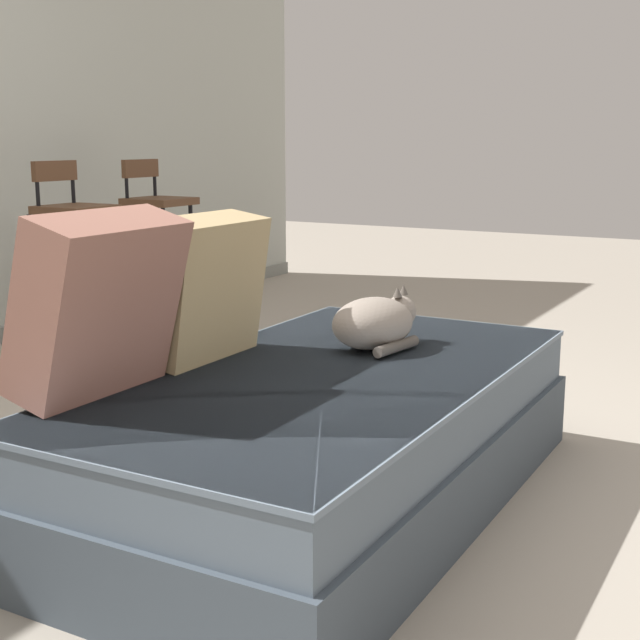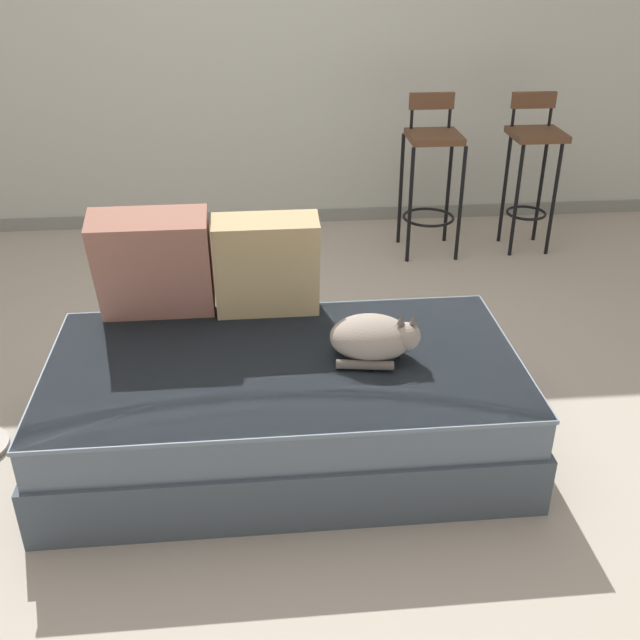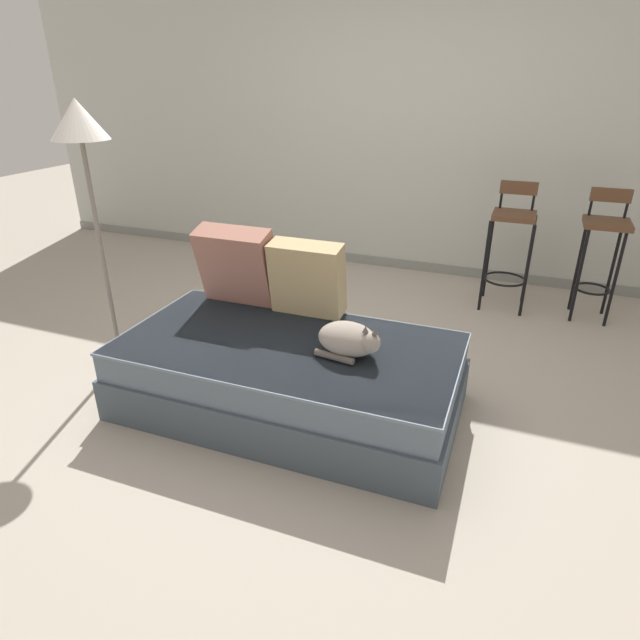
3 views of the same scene
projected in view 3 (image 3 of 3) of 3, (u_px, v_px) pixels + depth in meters
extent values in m
plane|color=#A89E8E|center=(315.00, 374.00, 3.44)|extent=(16.00, 16.00, 0.00)
cube|color=#B7BCB2|center=(408.00, 128.00, 4.78)|extent=(8.00, 0.10, 2.60)
cube|color=gray|center=(398.00, 263.00, 5.27)|extent=(8.00, 0.02, 0.09)
cube|color=#44505B|center=(289.00, 389.00, 3.05)|extent=(1.88, 1.01, 0.25)
cube|color=slate|center=(288.00, 357.00, 2.96)|extent=(1.84, 0.97, 0.17)
cube|color=slate|center=(288.00, 344.00, 2.93)|extent=(1.85, 0.98, 0.02)
cube|color=#936051|center=(237.00, 265.00, 3.32)|extent=(0.48, 0.29, 0.50)
cube|color=tan|center=(307.00, 278.00, 3.18)|extent=(0.44, 0.22, 0.46)
ellipsoid|color=gray|center=(347.00, 339.00, 2.78)|extent=(0.35, 0.28, 0.17)
sphere|color=gray|center=(370.00, 343.00, 2.69)|extent=(0.11, 0.11, 0.11)
cone|color=#544C44|center=(365.00, 329.00, 2.67)|extent=(0.03, 0.03, 0.04)
cone|color=#544C44|center=(375.00, 331.00, 2.65)|extent=(0.03, 0.03, 0.04)
cylinder|color=#544C44|center=(334.00, 357.00, 2.73)|extent=(0.22, 0.07, 0.04)
cylinder|color=black|center=(484.00, 267.00, 4.20)|extent=(0.02, 0.02, 0.74)
cylinder|color=black|center=(527.00, 272.00, 4.10)|extent=(0.02, 0.02, 0.74)
cylinder|color=black|center=(488.00, 255.00, 4.47)|extent=(0.02, 0.02, 0.74)
cylinder|color=black|center=(528.00, 260.00, 4.37)|extent=(0.02, 0.02, 0.74)
torus|color=black|center=(504.00, 279.00, 4.34)|extent=(0.34, 0.34, 0.02)
cube|color=brown|center=(514.00, 215.00, 4.12)|extent=(0.32, 0.32, 0.04)
cylinder|color=black|center=(501.00, 200.00, 4.24)|extent=(0.02, 0.02, 0.21)
cylinder|color=black|center=(533.00, 202.00, 4.16)|extent=(0.02, 0.02, 0.21)
cube|color=brown|center=(519.00, 188.00, 4.15)|extent=(0.28, 0.03, 0.10)
cylinder|color=black|center=(579.00, 276.00, 4.01)|extent=(0.02, 0.02, 0.74)
cylinder|color=black|center=(615.00, 281.00, 3.93)|extent=(0.02, 0.02, 0.74)
cylinder|color=black|center=(578.00, 266.00, 4.21)|extent=(0.02, 0.02, 0.74)
cylinder|color=black|center=(612.00, 270.00, 4.13)|extent=(0.02, 0.02, 0.74)
torus|color=black|center=(592.00, 289.00, 4.13)|extent=(0.26, 0.26, 0.02)
cube|color=brown|center=(607.00, 223.00, 3.91)|extent=(0.32, 0.32, 0.04)
cylinder|color=black|center=(590.00, 207.00, 4.02)|extent=(0.02, 0.02, 0.20)
cylinder|color=black|center=(626.00, 210.00, 3.94)|extent=(0.02, 0.02, 0.20)
cube|color=brown|center=(611.00, 195.00, 3.94)|extent=(0.28, 0.03, 0.10)
cylinder|color=slate|center=(121.00, 358.00, 3.60)|extent=(0.28, 0.28, 0.02)
cylinder|color=slate|center=(103.00, 260.00, 3.30)|extent=(0.03, 0.03, 1.42)
cone|color=silver|center=(78.00, 119.00, 2.96)|extent=(0.32, 0.32, 0.22)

